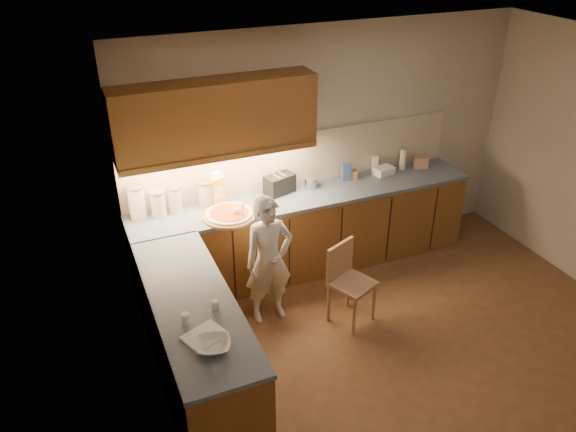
# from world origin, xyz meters

# --- Properties ---
(room) EXTENTS (4.54, 4.50, 2.62)m
(room) POSITION_xyz_m (0.00, 0.00, 1.68)
(room) COLOR brown
(room) RESTS_ON ground
(l_counter) EXTENTS (3.77, 2.62, 0.92)m
(l_counter) POSITION_xyz_m (-0.92, 1.25, 0.46)
(l_counter) COLOR brown
(l_counter) RESTS_ON ground
(backsplash) EXTENTS (3.75, 0.02, 0.58)m
(backsplash) POSITION_xyz_m (-0.38, 1.99, 1.21)
(backsplash) COLOR beige
(backsplash) RESTS_ON l_counter
(upper_cabinets) EXTENTS (1.95, 0.36, 0.73)m
(upper_cabinets) POSITION_xyz_m (-1.27, 1.82, 1.85)
(upper_cabinets) COLOR brown
(upper_cabinets) RESTS_ON ground
(pizza_on_board) EXTENTS (0.53, 0.53, 0.22)m
(pizza_on_board) POSITION_xyz_m (-1.28, 1.55, 0.94)
(pizza_on_board) COLOR #A57E52
(pizza_on_board) RESTS_ON l_counter
(child) EXTENTS (0.49, 0.33, 1.31)m
(child) POSITION_xyz_m (-1.06, 1.04, 0.66)
(child) COLOR silver
(child) RESTS_ON ground
(wooden_chair) EXTENTS (0.48, 0.48, 0.81)m
(wooden_chair) POSITION_xyz_m (-0.38, 0.73, 0.47)
(wooden_chair) COLOR tan
(wooden_chair) RESTS_ON ground
(mixing_bowl) EXTENTS (0.30, 0.30, 0.06)m
(mixing_bowl) POSITION_xyz_m (-1.95, -0.21, 0.95)
(mixing_bowl) COLOR white
(mixing_bowl) RESTS_ON l_counter
(canister_a) EXTENTS (0.17, 0.17, 0.35)m
(canister_a) POSITION_xyz_m (-2.10, 1.87, 1.09)
(canister_a) COLOR white
(canister_a) RESTS_ON l_counter
(canister_b) EXTENTS (0.15, 0.15, 0.27)m
(canister_b) POSITION_xyz_m (-1.91, 1.83, 1.06)
(canister_b) COLOR silver
(canister_b) RESTS_ON l_counter
(canister_c) EXTENTS (0.14, 0.14, 0.27)m
(canister_c) POSITION_xyz_m (-1.74, 1.86, 1.06)
(canister_c) COLOR white
(canister_c) RESTS_ON l_counter
(canister_d) EXTENTS (0.17, 0.17, 0.27)m
(canister_d) POSITION_xyz_m (-1.42, 1.87, 1.06)
(canister_d) COLOR beige
(canister_d) RESTS_ON l_counter
(oil_jug) EXTENTS (0.14, 0.12, 0.37)m
(oil_jug) POSITION_xyz_m (-1.31, 1.82, 1.09)
(oil_jug) COLOR gold
(oil_jug) RESTS_ON l_counter
(toaster) EXTENTS (0.35, 0.26, 0.21)m
(toaster) POSITION_xyz_m (-0.63, 1.84, 1.02)
(toaster) COLOR black
(toaster) RESTS_ON l_counter
(steel_pot) EXTENTS (0.15, 0.15, 0.12)m
(steel_pot) POSITION_xyz_m (-0.27, 1.83, 0.98)
(steel_pot) COLOR #ADACB1
(steel_pot) RESTS_ON l_counter
(blue_box) EXTENTS (0.11, 0.09, 0.19)m
(blue_box) POSITION_xyz_m (0.18, 1.85, 1.01)
(blue_box) COLOR #365CA4
(blue_box) RESTS_ON l_counter
(card_box_a) EXTENTS (0.16, 0.13, 0.10)m
(card_box_a) POSITION_xyz_m (0.24, 1.86, 0.97)
(card_box_a) COLOR tan
(card_box_a) RESTS_ON l_counter
(white_bottle) EXTENTS (0.08, 0.08, 0.19)m
(white_bottle) POSITION_xyz_m (0.57, 1.92, 1.01)
(white_bottle) COLOR white
(white_bottle) RESTS_ON l_counter
(flat_pack) EXTENTS (0.24, 0.19, 0.09)m
(flat_pack) POSITION_xyz_m (0.64, 1.81, 0.96)
(flat_pack) COLOR white
(flat_pack) RESTS_ON l_counter
(tall_jar) EXTENTS (0.08, 0.08, 0.26)m
(tall_jar) POSITION_xyz_m (0.92, 1.86, 1.05)
(tall_jar) COLOR white
(tall_jar) RESTS_ON l_counter
(card_box_b) EXTENTS (0.20, 0.18, 0.13)m
(card_box_b) POSITION_xyz_m (1.14, 1.83, 0.98)
(card_box_b) COLOR tan
(card_box_b) RESTS_ON l_counter
(dough_cloth) EXTENTS (0.34, 0.31, 0.02)m
(dough_cloth) POSITION_xyz_m (-1.98, -0.07, 0.93)
(dough_cloth) COLOR white
(dough_cloth) RESTS_ON l_counter
(spice_jar_a) EXTENTS (0.08, 0.08, 0.08)m
(spice_jar_a) POSITION_xyz_m (-2.06, 0.14, 0.96)
(spice_jar_a) COLOR silver
(spice_jar_a) RESTS_ON l_counter
(spice_jar_b) EXTENTS (0.06, 0.06, 0.07)m
(spice_jar_b) POSITION_xyz_m (-1.81, 0.21, 0.96)
(spice_jar_b) COLOR white
(spice_jar_b) RESTS_ON l_counter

